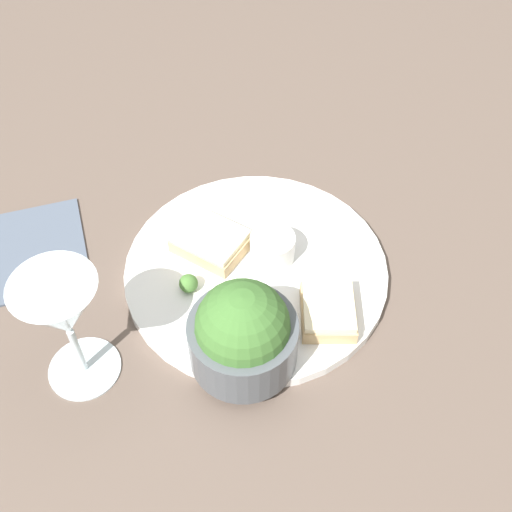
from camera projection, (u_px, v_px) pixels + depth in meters
The scene contains 9 objects.
ground_plane at pixel (256, 274), 0.79m from camera, with size 4.00×4.00×0.00m, color brown.
dinner_plate at pixel (256, 270), 0.78m from camera, with size 0.32×0.32×0.01m.
salad_bowl at pixel (243, 333), 0.66m from camera, with size 0.12×0.12×0.11m.
sauce_ramekin at pixel (273, 247), 0.77m from camera, with size 0.05×0.05×0.03m.
cheese_toast_near at pixel (211, 241), 0.79m from camera, with size 0.10×0.09×0.03m.
cheese_toast_far at pixel (328, 310), 0.72m from camera, with size 0.10×0.09×0.03m.
wine_glass at pixel (63, 314), 0.62m from camera, with size 0.09×0.09×0.15m.
garnish at pixel (189, 283), 0.75m from camera, with size 0.02×0.02×0.02m.
napkin at pixel (40, 248), 0.81m from camera, with size 0.18×0.16×0.01m.
Camera 1 is at (-0.38, 0.31, 0.62)m, focal length 45.00 mm.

